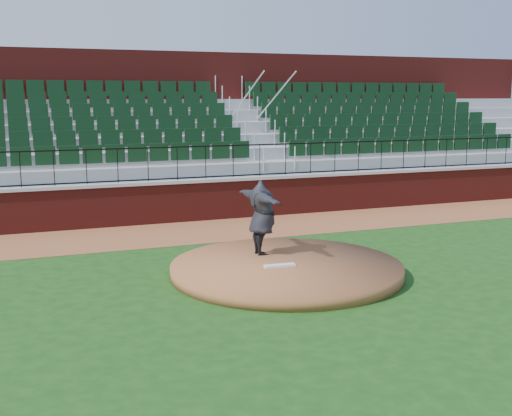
# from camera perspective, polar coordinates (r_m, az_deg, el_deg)

# --- Properties ---
(ground) EXTENTS (90.00, 90.00, 0.00)m
(ground) POSITION_cam_1_polar(r_m,az_deg,el_deg) (13.60, 2.28, -6.43)
(ground) COLOR #163F12
(ground) RESTS_ON ground
(warning_track) EXTENTS (34.00, 3.20, 0.01)m
(warning_track) POSITION_cam_1_polar(r_m,az_deg,el_deg) (18.53, -4.33, -2.00)
(warning_track) COLOR brown
(warning_track) RESTS_ON ground
(field_wall) EXTENTS (34.00, 0.35, 1.20)m
(field_wall) POSITION_cam_1_polar(r_m,az_deg,el_deg) (19.93, -5.68, 0.57)
(field_wall) COLOR maroon
(field_wall) RESTS_ON ground
(wall_cap) EXTENTS (34.00, 0.45, 0.10)m
(wall_cap) POSITION_cam_1_polar(r_m,az_deg,el_deg) (19.84, -5.71, 2.42)
(wall_cap) COLOR #B7B7B7
(wall_cap) RESTS_ON field_wall
(wall_railing) EXTENTS (34.00, 0.05, 1.00)m
(wall_railing) POSITION_cam_1_polar(r_m,az_deg,el_deg) (19.77, -5.74, 4.00)
(wall_railing) COLOR black
(wall_railing) RESTS_ON wall_cap
(seating_stands) EXTENTS (34.00, 5.10, 4.60)m
(seating_stands) POSITION_cam_1_polar(r_m,az_deg,el_deg) (22.36, -7.62, 5.93)
(seating_stands) COLOR gray
(seating_stands) RESTS_ON ground
(concourse_wall) EXTENTS (34.00, 0.50, 5.50)m
(concourse_wall) POSITION_cam_1_polar(r_m,az_deg,el_deg) (25.06, -9.15, 7.35)
(concourse_wall) COLOR maroon
(concourse_wall) RESTS_ON ground
(pitchers_mound) EXTENTS (5.02, 5.02, 0.25)m
(pitchers_mound) POSITION_cam_1_polar(r_m,az_deg,el_deg) (14.00, 2.71, -5.42)
(pitchers_mound) COLOR brown
(pitchers_mound) RESTS_ON ground
(pitching_rubber) EXTENTS (0.68, 0.22, 0.04)m
(pitching_rubber) POSITION_cam_1_polar(r_m,az_deg,el_deg) (13.69, 2.12, -5.13)
(pitching_rubber) COLOR white
(pitching_rubber) RESTS_ON pitchers_mound
(pitcher) EXTENTS (0.67, 2.13, 1.71)m
(pitcher) POSITION_cam_1_polar(r_m,az_deg,el_deg) (14.54, 0.52, -0.86)
(pitcher) COLOR black
(pitcher) RESTS_ON pitchers_mound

